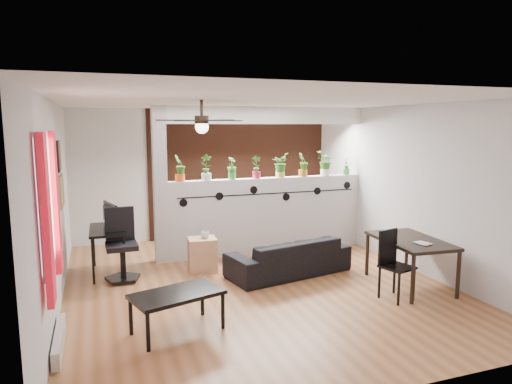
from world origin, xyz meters
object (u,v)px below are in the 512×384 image
(potted_plant_4, at_px, (280,164))
(cube_shelf, at_px, (202,254))
(potted_plant_2, at_px, (232,168))
(potted_plant_0, at_px, (180,167))
(ceiling_fan, at_px, (202,123))
(cup, at_px, (205,235))
(dining_table, at_px, (410,244))
(potted_plant_1, at_px, (206,166))
(potted_plant_7, at_px, (346,165))
(potted_plant_5, at_px, (303,164))
(office_chair, at_px, (121,249))
(potted_plant_6, at_px, (325,163))
(folding_chair, at_px, (392,258))
(coffee_table, at_px, (177,297))
(potted_plant_3, at_px, (256,166))
(sofa, at_px, (288,257))
(computer_desk, at_px, (107,233))

(potted_plant_4, relative_size, cube_shelf, 0.84)
(potted_plant_2, bearing_deg, cube_shelf, -135.43)
(potted_plant_4, bearing_deg, potted_plant_0, 180.00)
(ceiling_fan, distance_m, potted_plant_0, 1.94)
(cup, distance_m, dining_table, 3.07)
(potted_plant_1, relative_size, potted_plant_7, 1.26)
(potted_plant_5, bearing_deg, office_chair, -167.67)
(potted_plant_4, bearing_deg, potted_plant_6, 0.00)
(folding_chair, bearing_deg, office_chair, 150.10)
(potted_plant_0, bearing_deg, potted_plant_7, -0.00)
(potted_plant_2, distance_m, office_chair, 2.32)
(office_chair, relative_size, coffee_table, 0.96)
(potted_plant_3, height_order, office_chair, potted_plant_3)
(potted_plant_3, relative_size, potted_plant_7, 1.14)
(ceiling_fan, bearing_deg, potted_plant_2, 62.86)
(office_chair, xyz_separation_m, folding_chair, (3.35, -1.92, 0.07))
(ceiling_fan, relative_size, potted_plant_2, 3.12)
(potted_plant_0, distance_m, potted_plant_4, 1.81)
(potted_plant_1, bearing_deg, potted_plant_7, -0.00)
(potted_plant_0, xyz_separation_m, potted_plant_3, (1.35, -0.00, -0.02))
(potted_plant_3, bearing_deg, cube_shelf, -149.08)
(potted_plant_2, height_order, potted_plant_4, potted_plant_4)
(potted_plant_7, distance_m, sofa, 2.51)
(potted_plant_2, relative_size, potted_plant_4, 0.87)
(potted_plant_3, height_order, folding_chair, potted_plant_3)
(potted_plant_2, xyz_separation_m, office_chair, (-1.92, -0.72, -1.09))
(potted_plant_6, distance_m, cup, 2.75)
(potted_plant_0, bearing_deg, potted_plant_5, -0.00)
(cube_shelf, bearing_deg, potted_plant_5, 23.79)
(potted_plant_7, bearing_deg, computer_desk, -175.53)
(potted_plant_2, height_order, potted_plant_7, potted_plant_2)
(potted_plant_7, distance_m, folding_chair, 2.94)
(potted_plant_7, bearing_deg, potted_plant_0, 180.00)
(potted_plant_6, height_order, computer_desk, potted_plant_6)
(ceiling_fan, height_order, cup, ceiling_fan)
(office_chair, bearing_deg, potted_plant_3, 16.80)
(potted_plant_2, height_order, potted_plant_3, potted_plant_3)
(cube_shelf, bearing_deg, computer_desk, 171.20)
(folding_chair, bearing_deg, potted_plant_0, 131.41)
(potted_plant_2, distance_m, potted_plant_4, 0.90)
(potted_plant_6, distance_m, dining_table, 2.56)
(potted_plant_6, relative_size, cup, 3.39)
(cube_shelf, distance_m, coffee_table, 2.16)
(potted_plant_0, height_order, potted_plant_2, potted_plant_0)
(cube_shelf, bearing_deg, folding_chair, -37.30)
(potted_plant_1, distance_m, potted_plant_2, 0.45)
(potted_plant_0, bearing_deg, computer_desk, -164.11)
(potted_plant_5, height_order, cube_shelf, potted_plant_5)
(sofa, bearing_deg, folding_chair, 112.55)
(potted_plant_2, xyz_separation_m, cube_shelf, (-0.70, -0.69, -1.29))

